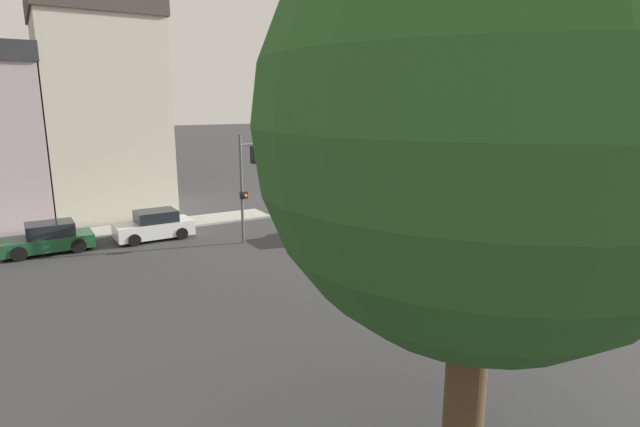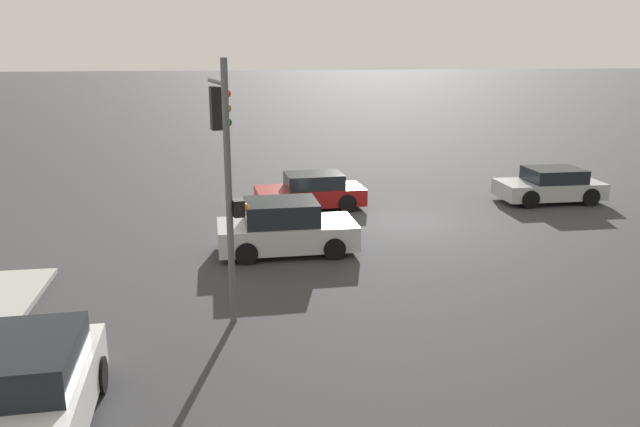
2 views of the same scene
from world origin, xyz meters
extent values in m
plane|color=#333335|center=(0.00, 0.00, 0.00)|extent=(300.00, 300.00, 0.00)
cylinder|color=#515456|center=(6.03, 7.06, 2.78)|extent=(0.14, 0.14, 5.56)
cylinder|color=#515456|center=(6.19, 6.26, 5.06)|extent=(0.41, 1.62, 0.10)
cube|color=black|center=(6.19, 6.26, 4.51)|extent=(0.35, 0.35, 0.90)
sphere|color=red|center=(6.00, 6.22, 4.81)|extent=(0.20, 0.20, 0.20)
sphere|color=#99660F|center=(6.00, 6.22, 4.51)|extent=(0.20, 0.20, 0.20)
sphere|color=#0F511E|center=(6.00, 6.22, 4.21)|extent=(0.20, 0.20, 0.20)
cube|color=black|center=(5.86, 7.03, 2.53)|extent=(0.28, 0.39, 0.35)
sphere|color=orange|center=(5.72, 7.00, 2.53)|extent=(0.18, 0.18, 0.18)
cube|color=maroon|center=(3.04, -2.41, 0.49)|extent=(4.01, 1.92, 0.62)
cube|color=black|center=(2.88, -2.42, 1.06)|extent=(2.12, 1.61, 0.52)
cylinder|color=black|center=(4.21, -1.55, 0.33)|extent=(0.67, 0.26, 0.66)
cylinder|color=black|center=(4.30, -3.15, 0.33)|extent=(0.67, 0.26, 0.66)
cylinder|color=black|center=(1.78, -1.68, 0.33)|extent=(0.67, 0.26, 0.66)
cylinder|color=black|center=(1.87, -3.28, 0.33)|extent=(0.67, 0.26, 0.66)
cube|color=#B7B7BC|center=(-6.20, -2.08, 0.49)|extent=(3.89, 1.91, 0.61)
cube|color=black|center=(-6.36, -2.08, 1.05)|extent=(2.03, 1.67, 0.51)
cylinder|color=black|center=(-5.00, -1.20, 0.34)|extent=(0.68, 0.23, 0.68)
cylinder|color=black|center=(-5.01, -2.98, 0.34)|extent=(0.68, 0.23, 0.68)
cylinder|color=black|center=(-7.40, -1.19, 0.34)|extent=(0.68, 0.23, 0.68)
cylinder|color=black|center=(-7.41, -2.96, 0.34)|extent=(0.68, 0.23, 0.68)
cube|color=#B7B7BC|center=(4.39, 2.48, 0.53)|extent=(3.98, 1.96, 0.71)
cube|color=black|center=(4.55, 2.48, 1.21)|extent=(2.08, 1.70, 0.64)
cylinder|color=black|center=(3.18, 1.56, 0.31)|extent=(0.63, 0.23, 0.63)
cylinder|color=black|center=(3.15, 3.35, 0.31)|extent=(0.63, 0.23, 0.63)
cylinder|color=black|center=(5.63, 1.61, 0.31)|extent=(0.63, 0.23, 0.63)
cylinder|color=black|center=(5.60, 3.39, 0.31)|extent=(0.63, 0.23, 0.63)
cube|color=silver|center=(9.21, 10.83, 0.56)|extent=(1.97, 3.97, 0.77)
cube|color=black|center=(9.22, 10.67, 1.24)|extent=(1.69, 2.08, 0.59)
cylinder|color=black|center=(8.37, 9.59, 0.32)|extent=(0.24, 0.64, 0.63)
camera|label=1|loc=(-17.37, 16.52, 7.07)|focal=28.00mm
camera|label=2|loc=(6.11, 19.65, 5.73)|focal=35.00mm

